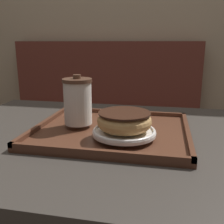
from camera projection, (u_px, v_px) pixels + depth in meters
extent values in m
cube|color=tan|center=(145.00, 9.00, 1.67)|extent=(8.00, 0.05, 2.40)
cube|color=brown|center=(100.00, 163.00, 1.72)|extent=(1.23, 0.44, 0.45)
cube|color=brown|center=(105.00, 84.00, 1.76)|extent=(1.23, 0.08, 0.55)
cube|color=#38332D|center=(109.00, 139.00, 0.75)|extent=(1.04, 0.74, 0.03)
cube|color=#512D1E|center=(112.00, 131.00, 0.75)|extent=(0.43, 0.37, 0.01)
cube|color=#512D1E|center=(96.00, 152.00, 0.58)|extent=(0.43, 0.01, 0.01)
cube|color=#512D1E|center=(122.00, 112.00, 0.92)|extent=(0.43, 0.01, 0.01)
cube|color=#512D1E|center=(44.00, 123.00, 0.79)|extent=(0.01, 0.37, 0.01)
cube|color=#512D1E|center=(188.00, 132.00, 0.71)|extent=(0.01, 0.37, 0.01)
cylinder|color=white|center=(78.00, 103.00, 0.75)|extent=(0.08, 0.08, 0.12)
cylinder|color=brown|center=(77.00, 80.00, 0.74)|extent=(0.08, 0.08, 0.01)
cylinder|color=brown|center=(77.00, 77.00, 0.74)|extent=(0.02, 0.02, 0.01)
cylinder|color=white|center=(124.00, 133.00, 0.68)|extent=(0.16, 0.16, 0.01)
torus|color=white|center=(124.00, 131.00, 0.68)|extent=(0.16, 0.16, 0.01)
torus|color=tan|center=(124.00, 121.00, 0.67)|extent=(0.14, 0.14, 0.04)
cylinder|color=#381E14|center=(124.00, 113.00, 0.66)|extent=(0.13, 0.13, 0.00)
ellipsoid|color=silver|center=(135.00, 120.00, 0.78)|extent=(0.02, 0.04, 0.01)
cube|color=silver|center=(138.00, 116.00, 0.84)|extent=(0.01, 0.10, 0.00)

